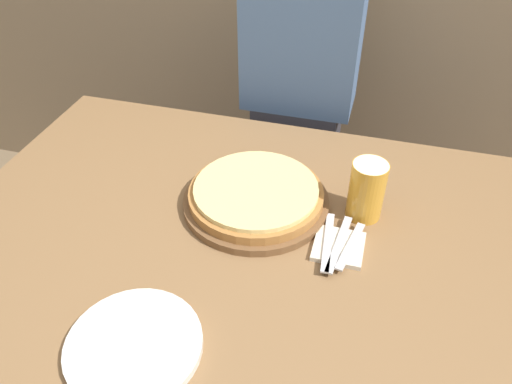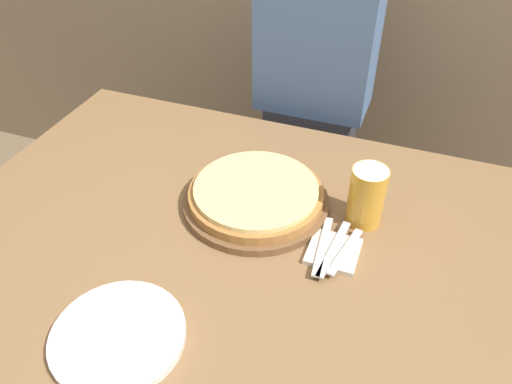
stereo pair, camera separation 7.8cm
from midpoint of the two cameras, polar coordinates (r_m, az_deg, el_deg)
The scene contains 9 objects.
dining_table at distance 1.44m, azimuth -1.44°, elevation -15.78°, with size 1.34×1.01×0.77m.
pizza_on_board at distance 1.21m, azimuth 1.86°, elevation -0.56°, with size 0.36×0.36×0.06m.
beer_glass at distance 1.17m, azimuth 14.45°, elevation -0.28°, with size 0.08×0.08×0.15m.
dinner_plate at distance 0.98m, azimuth -13.21°, elevation -15.79°, with size 0.25×0.25×0.02m.
napkin_stack at distance 1.12m, azimuth 10.84°, elevation -6.74°, with size 0.11×0.11×0.01m.
fork at distance 1.12m, azimuth 9.64°, elevation -6.14°, with size 0.03×0.19×0.00m.
dinner_knife at distance 1.11m, azimuth 10.90°, elevation -6.44°, with size 0.04×0.19×0.00m.
spoon at distance 1.11m, azimuth 12.16°, elevation -6.73°, with size 0.05×0.16×0.00m.
diner_person at distance 1.72m, azimuth 7.66°, elevation 8.07°, with size 0.35×0.20×1.37m.
Camera 2 is at (0.36, -0.75, 1.57)m, focal length 35.00 mm.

